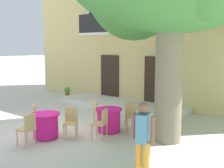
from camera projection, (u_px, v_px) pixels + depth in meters
ground_plane at (51, 130)px, 9.09m from camera, size 120.00×120.00×0.00m
building_facade at (154, 26)px, 14.11m from camera, size 13.00×5.09×7.50m
entrance_step_platform at (119, 105)px, 12.32m from camera, size 6.03×1.94×0.25m
cafe_table_near_tree at (109, 120)px, 8.82m from camera, size 0.86×0.86×0.76m
cafe_chair_near_tree_0 at (98, 111)px, 9.45m from camera, size 0.54×0.54×0.91m
cafe_chair_near_tree_1 at (102, 122)px, 8.09m from camera, size 0.50×0.50×0.91m
cafe_chair_near_tree_2 at (131, 114)px, 8.95m from camera, size 0.57×0.57×0.91m
cafe_table_middle at (46, 125)px, 8.21m from camera, size 0.86×0.86×0.76m
cafe_chair_middle_0 at (71, 120)px, 8.26m from camera, size 0.56×0.56×0.91m
cafe_chair_middle_1 at (38, 116)px, 8.82m from camera, size 0.53×0.53×0.91m
cafe_chair_middle_2 at (28, 128)px, 7.52m from camera, size 0.44×0.44×0.91m
ground_planter_left at (67, 92)px, 14.32m from camera, size 0.32×0.32×0.62m
pedestrian_near_entrance at (143, 139)px, 5.31m from camera, size 0.53×0.39×1.70m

